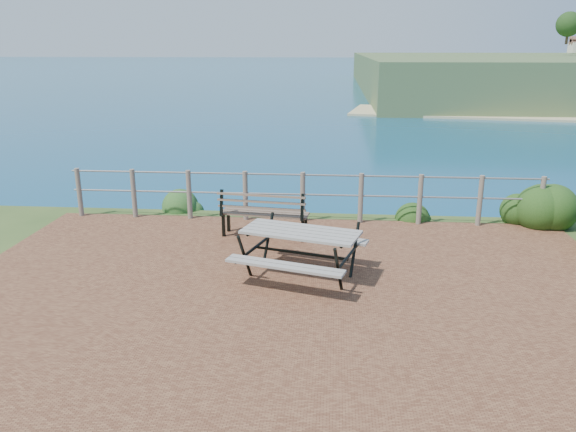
% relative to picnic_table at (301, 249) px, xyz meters
% --- Properties ---
extents(ground, '(10.00, 7.00, 0.12)m').
position_rel_picnic_table_xyz_m(ground, '(-0.13, -0.52, -0.47)').
color(ground, brown).
rests_on(ground, ground).
extents(ocean, '(1200.00, 1200.00, 0.00)m').
position_rel_picnic_table_xyz_m(ocean, '(-0.13, 199.48, -0.47)').
color(ocean, '#145678').
rests_on(ocean, ground).
extents(safety_railing, '(9.40, 0.10, 1.00)m').
position_rel_picnic_table_xyz_m(safety_railing, '(-0.13, 2.83, 0.10)').
color(safety_railing, '#6B5B4C').
rests_on(safety_railing, ground).
extents(picnic_table, '(1.87, 1.46, 0.73)m').
position_rel_picnic_table_xyz_m(picnic_table, '(0.00, 0.00, 0.00)').
color(picnic_table, gray).
rests_on(picnic_table, ground).
extents(park_bench, '(1.64, 0.60, 0.91)m').
position_rel_picnic_table_xyz_m(park_bench, '(-0.77, 1.82, 0.13)').
color(park_bench, brown).
rests_on(park_bench, ground).
extents(shrub_right_edge, '(0.97, 0.97, 1.40)m').
position_rel_picnic_table_xyz_m(shrub_right_edge, '(4.44, 3.18, -0.47)').
color(shrub_right_edge, '#1C4013').
rests_on(shrub_right_edge, ground).
extents(shrub_lip_west, '(0.80, 0.80, 0.56)m').
position_rel_picnic_table_xyz_m(shrub_lip_west, '(-2.70, 3.60, -0.47)').
color(shrub_lip_west, '#1F5420').
rests_on(shrub_lip_west, ground).
extents(shrub_lip_east, '(0.73, 0.73, 0.46)m').
position_rel_picnic_table_xyz_m(shrub_lip_east, '(2.28, 3.32, -0.47)').
color(shrub_lip_east, '#1C4013').
rests_on(shrub_lip_east, ground).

